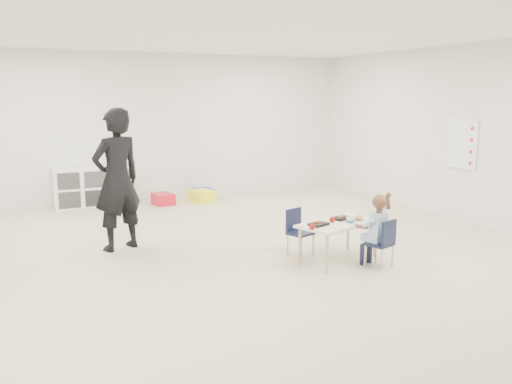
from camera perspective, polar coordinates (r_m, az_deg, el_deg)
name	(u,v)px	position (r m, az deg, el deg)	size (l,w,h in m)	color
room	(250,148)	(6.41, -0.64, 4.69)	(9.00, 9.02, 2.80)	beige
table	(338,241)	(6.73, 8.66, -5.12)	(1.18, 0.85, 0.49)	#FAEFC8
chair_near	(379,243)	(6.57, 12.85, -5.26)	(0.28, 0.27, 0.59)	#111633
chair_far	(301,232)	(6.91, 4.71, -4.26)	(0.28, 0.27, 0.59)	#111633
child	(380,229)	(6.53, 12.90, -3.82)	(0.39, 0.39, 0.92)	#9EB6D6
lunch_tray_near	(341,218)	(6.82, 8.98, -2.73)	(0.22, 0.16, 0.03)	black
lunch_tray_far	(318,224)	(6.47, 6.59, -3.38)	(0.22, 0.16, 0.03)	black
milk_carton	(350,219)	(6.62, 9.92, -2.84)	(0.07, 0.07, 0.10)	white
bread_roll	(359,217)	(6.81, 10.78, -2.65)	(0.09, 0.09, 0.07)	tan
apple_near	(332,220)	(6.63, 8.01, -2.90)	(0.07, 0.07, 0.07)	maroon
apple_far	(312,227)	(6.25, 5.93, -3.65)	(0.07, 0.07, 0.07)	maroon
cubby_shelf	(94,187)	(10.33, -16.70, 0.49)	(1.40, 0.40, 0.70)	white
rules_poster	(462,144)	(9.24, 20.88, 4.78)	(0.02, 0.60, 0.80)	white
adult	(117,180)	(7.25, -14.43, 1.25)	(0.68, 0.44, 1.86)	black
bin_red	(163,199)	(10.21, -9.76, -0.73)	(0.33, 0.43, 0.21)	red
bin_yellow	(202,196)	(10.38, -5.69, -0.42)	(0.35, 0.45, 0.22)	#FEFD1A
bin_blue	(205,194)	(10.56, -5.44, -0.25)	(0.34, 0.44, 0.22)	#1740B3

